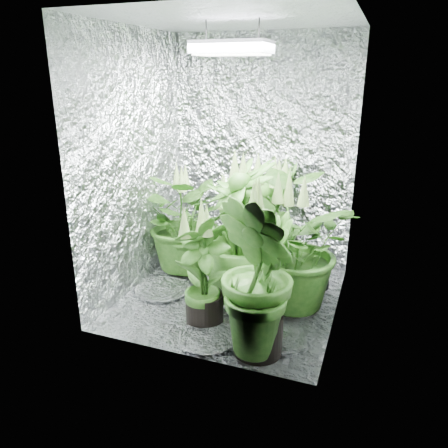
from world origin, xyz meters
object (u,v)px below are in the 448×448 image
plant_g (260,278)px  circulation_fan (318,272)px  grow_lamp (232,48)px  plant_d (230,237)px  plant_b (251,227)px  plant_e (290,247)px  plant_h (241,234)px  plant_a (185,222)px  plant_c (273,219)px  plant_f (204,272)px

plant_g → circulation_fan: size_ratio=3.37×
grow_lamp → plant_d: size_ratio=0.54×
plant_b → plant_e: bearing=-45.4°
plant_h → circulation_fan: plant_h is taller
plant_d → plant_e: 0.58m
plant_e → plant_a: bearing=161.7°
plant_a → plant_h: 0.69m
plant_c → plant_d: (-0.24, -0.43, -0.05)m
plant_b → plant_f: 0.85m
grow_lamp → circulation_fan: grow_lamp is taller
plant_f → circulation_fan: 1.09m
plant_h → circulation_fan: (0.53, 0.40, -0.40)m
grow_lamp → plant_g: grow_lamp is taller
grow_lamp → plant_e: (0.45, -0.01, -1.33)m
plant_c → circulation_fan: plant_c is taller
grow_lamp → plant_e: size_ratio=0.48×
plant_h → plant_b: bearing=97.4°
grow_lamp → plant_f: size_ratio=0.56×
plant_d → plant_g: size_ratio=0.83×
plant_d → plant_a: bearing=166.0°
plant_b → plant_c: plant_c is taller
grow_lamp → plant_c: size_ratio=0.49×
grow_lamp → plant_h: grow_lamp is taller
grow_lamp → plant_d: grow_lamp is taller
plant_e → plant_h: size_ratio=0.90×
plant_e → plant_f: size_ratio=1.17×
grow_lamp → circulation_fan: size_ratio=1.50×
grow_lamp → plant_a: bearing=149.0°
circulation_fan → plant_f: bearing=-136.4°
grow_lamp → plant_b: grow_lamp is taller
plant_c → plant_h: (-0.08, -0.63, 0.07)m
plant_a → plant_g: bearing=-44.8°
plant_h → grow_lamp: bearing=-175.4°
plant_f → plant_g: bearing=-22.5°
plant_h → plant_a: bearing=153.0°
plant_e → plant_f: bearing=-140.1°
plant_g → circulation_fan: plant_g is taller
plant_a → plant_e: (0.99, -0.33, 0.04)m
plant_e → plant_h: plant_h is taller
plant_b → plant_c: bearing=57.6°
plant_c → plant_f: bearing=-100.9°
plant_e → plant_d: bearing=158.3°
plant_c → circulation_fan: (0.45, -0.23, -0.33)m
plant_h → plant_g: bearing=-62.6°
plant_a → circulation_fan: plant_a is taller
plant_e → plant_f: plant_e is taller
plant_b → plant_g: (0.37, -1.03, 0.06)m
grow_lamp → plant_h: size_ratio=0.43×
plant_b → plant_d: 0.25m
plant_c → plant_d: bearing=-119.2°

